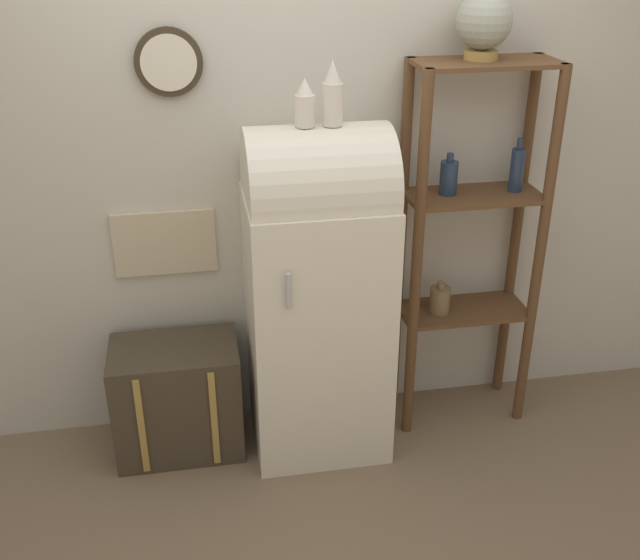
# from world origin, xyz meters

# --- Properties ---
(ground_plane) EXTENTS (12.00, 12.00, 0.00)m
(ground_plane) POSITION_xyz_m (0.00, 0.00, 0.00)
(ground_plane) COLOR #7A664C
(wall_back) EXTENTS (7.00, 0.09, 2.70)m
(wall_back) POSITION_xyz_m (-0.00, 0.57, 1.35)
(wall_back) COLOR beige
(wall_back) RESTS_ON ground_plane
(refrigerator) EXTENTS (0.62, 0.58, 1.57)m
(refrigerator) POSITION_xyz_m (-0.00, 0.27, 0.82)
(refrigerator) COLOR silver
(refrigerator) RESTS_ON ground_plane
(suitcase_trunk) EXTENTS (0.59, 0.40, 0.55)m
(suitcase_trunk) POSITION_xyz_m (-0.67, 0.32, 0.28)
(suitcase_trunk) COLOR #423828
(suitcase_trunk) RESTS_ON ground_plane
(shelf_unit) EXTENTS (0.64, 0.32, 1.78)m
(shelf_unit) POSITION_xyz_m (0.74, 0.37, 1.00)
(shelf_unit) COLOR brown
(shelf_unit) RESTS_ON ground_plane
(globe) EXTENTS (0.24, 0.24, 0.28)m
(globe) POSITION_xyz_m (0.72, 0.39, 1.93)
(globe) COLOR #AD8942
(globe) RESTS_ON shelf_unit
(vase_left) EXTENTS (0.08, 0.08, 0.20)m
(vase_left) POSITION_xyz_m (-0.05, 0.26, 1.66)
(vase_left) COLOR silver
(vase_left) RESTS_ON refrigerator
(vase_center) EXTENTS (0.08, 0.08, 0.26)m
(vase_center) POSITION_xyz_m (0.06, 0.26, 1.69)
(vase_center) COLOR silver
(vase_center) RESTS_ON refrigerator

